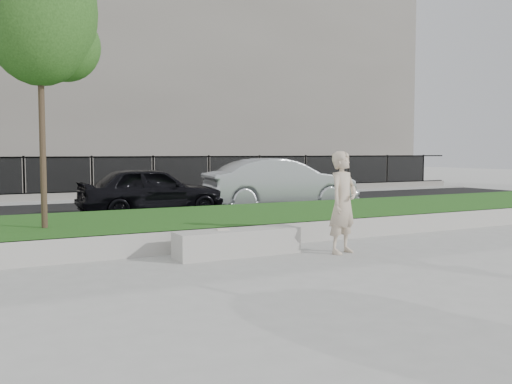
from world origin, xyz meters
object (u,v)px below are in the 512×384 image
stone_bench (238,243)px  man (343,203)px  book (223,229)px  young_tree (44,18)px  car_silver (280,183)px  car_dark (151,191)px

stone_bench → man: bearing=-20.5°
book → young_tree: bearing=152.3°
car_silver → stone_bench: bearing=152.0°
car_silver → man: bearing=165.5°
car_dark → car_silver: 3.99m
car_silver → car_dark: bearing=96.8°
man → car_dark: bearing=79.9°
stone_bench → man: (1.70, -0.64, 0.66)m
stone_bench → book: bearing=166.3°
man → car_silver: man is taller
young_tree → car_silver: 8.95m
young_tree → car_silver: size_ratio=1.10×
young_tree → book: bearing=-40.1°
car_dark → car_silver: size_ratio=0.85×
man → book: man is taller
man → car_silver: bearing=48.2°
stone_bench → car_dark: size_ratio=0.56×
book → car_dark: car_dark is taller
man → car_silver: size_ratio=0.38×
stone_bench → car_silver: 7.77m
young_tree → car_dark: 6.29m
young_tree → car_dark: young_tree is taller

